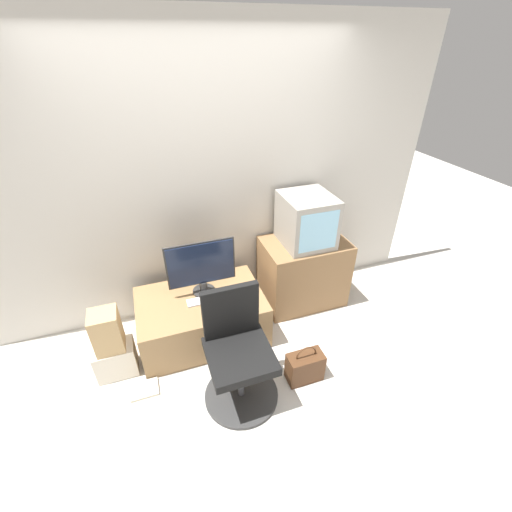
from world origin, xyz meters
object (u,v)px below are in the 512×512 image
handbag (305,367)px  book (145,390)px  keyboard (207,300)px  crt_tv (307,220)px  cardboard_box_lower (116,359)px  main_monitor (201,267)px  mouse (232,292)px  office_chair (238,357)px

handbag → book: bearing=166.3°
keyboard → crt_tv: (1.04, 0.22, 0.51)m
keyboard → handbag: size_ratio=0.96×
cardboard_box_lower → book: (0.19, -0.27, -0.13)m
main_monitor → handbag: bearing=-53.6°
mouse → handbag: 0.90m
mouse → cardboard_box_lower: mouse is taller
office_chair → cardboard_box_lower: office_chair is taller
main_monitor → crt_tv: (1.04, 0.09, 0.24)m
handbag → keyboard: bearing=131.0°
main_monitor → office_chair: 0.86m
handbag → main_monitor: bearing=126.4°
mouse → cardboard_box_lower: bearing=-171.1°
book → crt_tv: bearing=20.7°
crt_tv → handbag: size_ratio=1.37×
keyboard → crt_tv: size_ratio=0.70×
cardboard_box_lower → keyboard: bearing=9.7°
cardboard_box_lower → mouse: bearing=8.9°
main_monitor → crt_tv: size_ratio=1.22×
keyboard → handbag: keyboard is taller
cardboard_box_lower → book: cardboard_box_lower is taller
office_chair → handbag: bearing=-6.4°
keyboard → office_chair: 0.67m
keyboard → mouse: 0.24m
mouse → office_chair: (-0.15, -0.69, -0.06)m
cardboard_box_lower → crt_tv: bearing=10.8°
main_monitor → handbag: size_ratio=1.66×
cardboard_box_lower → main_monitor: bearing=18.0°
main_monitor → mouse: (0.23, -0.10, -0.26)m
keyboard → book: (-0.64, -0.42, -0.43)m
main_monitor → office_chair: size_ratio=0.65×
crt_tv → cardboard_box_lower: (-1.86, -0.36, -0.80)m
book → mouse: bearing=26.8°
crt_tv → mouse: bearing=-166.6°
keyboard → main_monitor: bearing=89.3°
crt_tv → office_chair: crt_tv is taller
keyboard → handbag: 1.01m
book → office_chair: bearing=-19.0°
main_monitor → mouse: 0.37m
keyboard → book: 0.87m
main_monitor → book: 1.09m
crt_tv → office_chair: size_ratio=0.53×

